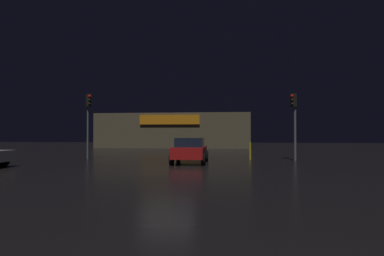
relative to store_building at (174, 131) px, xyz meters
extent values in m
plane|color=black|center=(5.23, -30.13, -2.19)|extent=(120.00, 120.00, 0.00)
cube|color=brown|center=(0.00, 0.01, 0.00)|extent=(19.48, 6.40, 4.37)
cube|color=orange|center=(0.00, -3.34, 1.31)|extent=(7.37, 0.24, 1.14)
cylinder|color=#595B60|center=(-1.89, -22.73, 0.06)|extent=(0.12, 0.12, 4.49)
cube|color=black|center=(-1.78, -22.84, 1.88)|extent=(0.41, 0.41, 0.85)
sphere|color=red|center=(-1.67, -22.96, 2.13)|extent=(0.20, 0.20, 0.20)
sphere|color=black|center=(-1.67, -22.96, 1.88)|extent=(0.20, 0.20, 0.20)
sphere|color=black|center=(-1.67, -22.96, 1.62)|extent=(0.20, 0.20, 0.20)
cylinder|color=#595B60|center=(12.12, -22.31, -0.01)|extent=(0.16, 0.16, 4.36)
cube|color=black|center=(12.01, -22.42, 1.74)|extent=(0.41, 0.41, 0.86)
sphere|color=red|center=(11.91, -22.55, 2.00)|extent=(0.20, 0.20, 0.20)
sphere|color=black|center=(11.91, -22.55, 1.74)|extent=(0.20, 0.20, 0.20)
sphere|color=black|center=(11.91, -22.55, 1.48)|extent=(0.20, 0.20, 0.20)
cube|color=#A51414|center=(5.64, -25.42, -1.53)|extent=(1.93, 4.27, 0.63)
cube|color=black|center=(5.64, -25.53, -0.95)|extent=(1.66, 1.94, 0.53)
cylinder|color=black|center=(4.70, -24.07, -1.85)|extent=(0.25, 0.69, 0.68)
cylinder|color=black|center=(6.47, -24.00, -1.85)|extent=(0.25, 0.69, 0.68)
cylinder|color=black|center=(4.81, -26.84, -1.85)|extent=(0.25, 0.69, 0.68)
cylinder|color=black|center=(6.58, -26.77, -1.85)|extent=(0.25, 0.69, 0.68)
cylinder|color=black|center=(-3.86, -28.90, -1.87)|extent=(0.64, 0.25, 0.63)
cylinder|color=gold|center=(9.23, -21.90, -1.59)|extent=(0.12, 0.12, 1.19)
camera|label=1|loc=(8.65, -46.70, -0.49)|focal=34.10mm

